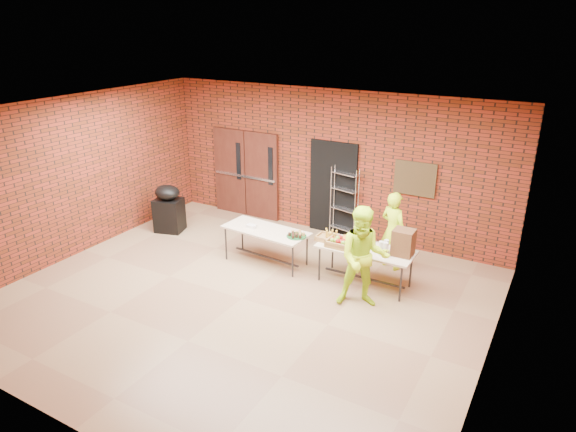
# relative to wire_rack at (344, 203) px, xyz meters

# --- Properties ---
(room) EXTENTS (8.08, 7.08, 3.28)m
(room) POSITION_rel_wire_rack_xyz_m (-0.44, -3.32, 0.80)
(room) COLOR #8C694C
(room) RESTS_ON ground
(double_doors) EXTENTS (1.78, 0.12, 2.10)m
(double_doors) POSITION_rel_wire_rack_xyz_m (-2.64, 0.12, 0.25)
(double_doors) COLOR #471F14
(double_doors) RESTS_ON room
(dark_doorway) EXTENTS (1.10, 0.06, 2.10)m
(dark_doorway) POSITION_rel_wire_rack_xyz_m (-0.34, 0.14, 0.25)
(dark_doorway) COLOR black
(dark_doorway) RESTS_ON room
(bronze_plaque) EXTENTS (0.85, 0.04, 0.70)m
(bronze_plaque) POSITION_rel_wire_rack_xyz_m (1.46, 0.13, 0.75)
(bronze_plaque) COLOR #44341B
(bronze_plaque) RESTS_ON room
(wire_rack) EXTENTS (0.62, 0.33, 1.61)m
(wire_rack) POSITION_rel_wire_rack_xyz_m (0.00, 0.00, 0.00)
(wire_rack) COLOR silver
(wire_rack) RESTS_ON room
(table_left) EXTENTS (1.77, 0.85, 0.71)m
(table_left) POSITION_rel_wire_rack_xyz_m (-0.83, -1.90, -0.16)
(table_left) COLOR beige
(table_left) RESTS_ON room
(table_right) EXTENTS (1.74, 0.73, 0.71)m
(table_right) POSITION_rel_wire_rack_xyz_m (1.20, -1.76, -0.15)
(table_right) COLOR beige
(table_right) RESTS_ON room
(basket_bananas) EXTENTS (0.40, 0.31, 0.12)m
(basket_bananas) POSITION_rel_wire_rack_xyz_m (0.45, -1.78, -0.04)
(basket_bananas) COLOR #AD8345
(basket_bananas) RESTS_ON table_right
(basket_oranges) EXTENTS (0.43, 0.34, 0.13)m
(basket_oranges) POSITION_rel_wire_rack_xyz_m (0.91, -1.77, -0.03)
(basket_oranges) COLOR #AD8345
(basket_oranges) RESTS_ON table_right
(basket_apples) EXTENTS (0.50, 0.39, 0.16)m
(basket_apples) POSITION_rel_wire_rack_xyz_m (0.78, -1.90, -0.02)
(basket_apples) COLOR #AD8345
(basket_apples) RESTS_ON table_right
(muffin_tray) EXTENTS (0.38, 0.38, 0.09)m
(muffin_tray) POSITION_rel_wire_rack_xyz_m (-0.14, -1.90, -0.05)
(muffin_tray) COLOR #154F22
(muffin_tray) RESTS_ON table_left
(napkin_box) EXTENTS (0.18, 0.12, 0.06)m
(napkin_box) POSITION_rel_wire_rack_xyz_m (-1.12, -1.95, -0.07)
(napkin_box) COLOR silver
(napkin_box) RESTS_ON table_left
(coffee_dispenser) EXTENTS (0.36, 0.32, 0.47)m
(coffee_dispenser) POSITION_rel_wire_rack_xyz_m (1.85, -1.70, 0.14)
(coffee_dispenser) COLOR #53381C
(coffee_dispenser) RESTS_ON table_right
(cup_stack_front) EXTENTS (0.09, 0.09, 0.26)m
(cup_stack_front) POSITION_rel_wire_rack_xyz_m (1.53, -1.90, 0.04)
(cup_stack_front) COLOR silver
(cup_stack_front) RESTS_ON table_right
(cup_stack_mid) EXTENTS (0.09, 0.09, 0.26)m
(cup_stack_mid) POSITION_rel_wire_rack_xyz_m (1.61, -1.90, 0.04)
(cup_stack_mid) COLOR silver
(cup_stack_mid) RESTS_ON table_right
(cup_stack_back) EXTENTS (0.08, 0.08, 0.25)m
(cup_stack_back) POSITION_rel_wire_rack_xyz_m (1.57, -1.77, 0.03)
(cup_stack_back) COLOR silver
(cup_stack_back) RESTS_ON table_right
(covered_grill) EXTENTS (0.71, 0.64, 1.09)m
(covered_grill) POSITION_rel_wire_rack_xyz_m (-3.60, -1.60, -0.26)
(covered_grill) COLOR black
(covered_grill) RESTS_ON room
(volunteer_woman) EXTENTS (0.66, 0.55, 1.54)m
(volunteer_woman) POSITION_rel_wire_rack_xyz_m (1.40, -0.86, -0.03)
(volunteer_woman) COLOR #C3F61B
(volunteer_woman) RESTS_ON room
(volunteer_man) EXTENTS (1.05, 0.96, 1.76)m
(volunteer_man) POSITION_rel_wire_rack_xyz_m (1.43, -2.46, 0.08)
(volunteer_man) COLOR #C3F61B
(volunteer_man) RESTS_ON room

